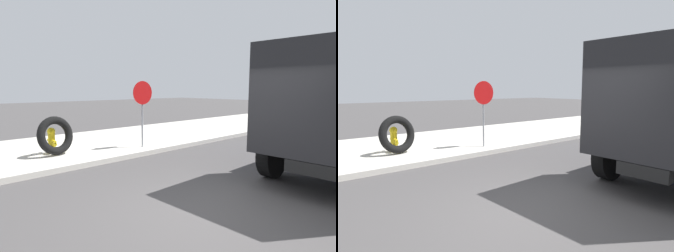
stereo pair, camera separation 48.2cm
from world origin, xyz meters
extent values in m
plane|color=#423F3F|center=(0.00, 0.00, 0.00)|extent=(80.00, 80.00, 0.00)
cube|color=#BCB7AD|center=(0.00, 6.50, 0.07)|extent=(36.00, 5.00, 0.15)
cylinder|color=yellow|center=(-0.46, 5.66, 0.46)|extent=(0.20, 0.20, 0.61)
sphere|color=yellow|center=(-0.46, 5.66, 0.82)|extent=(0.23, 0.23, 0.23)
cylinder|color=yellow|center=(-0.46, 5.48, 0.53)|extent=(0.09, 0.16, 0.09)
cylinder|color=yellow|center=(-0.46, 5.84, 0.53)|extent=(0.09, 0.16, 0.09)
cylinder|color=yellow|center=(-0.46, 5.48, 0.46)|extent=(0.11, 0.16, 0.11)
torus|color=black|center=(-0.44, 5.38, 0.73)|extent=(1.19, 0.64, 1.15)
cylinder|color=gray|center=(2.14, 4.60, 1.24)|extent=(0.06, 0.06, 2.17)
cylinder|color=red|center=(2.14, 4.56, 1.94)|extent=(0.76, 0.02, 0.76)
cube|color=black|center=(2.52, -0.97, 1.90)|extent=(2.07, 2.55, 2.20)
cylinder|color=black|center=(2.68, 0.28, 0.55)|extent=(1.11, 0.33, 1.10)
cylinder|color=black|center=(11.83, 2.42, 0.55)|extent=(1.11, 0.35, 1.10)
camera|label=1|loc=(-3.69, -2.95, 2.11)|focal=31.01mm
camera|label=2|loc=(-3.33, -3.26, 2.11)|focal=31.01mm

